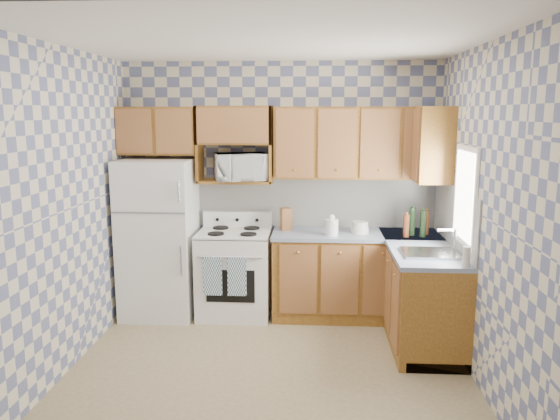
% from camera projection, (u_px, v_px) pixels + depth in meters
% --- Properties ---
extents(floor, '(3.40, 3.40, 0.00)m').
position_uv_depth(floor, '(269.00, 369.00, 4.66)').
color(floor, olive).
rests_on(floor, ground).
extents(back_wall, '(3.40, 0.02, 2.70)m').
position_uv_depth(back_wall, '(280.00, 187.00, 5.99)').
color(back_wall, slate).
rests_on(back_wall, ground).
extents(right_wall, '(0.02, 3.20, 2.70)m').
position_uv_depth(right_wall, '(482.00, 217.00, 4.32)').
color(right_wall, slate).
rests_on(right_wall, ground).
extents(backsplash_back, '(2.60, 0.02, 0.56)m').
position_uv_depth(backsplash_back, '(317.00, 201.00, 5.98)').
color(backsplash_back, silver).
rests_on(backsplash_back, back_wall).
extents(backsplash_right, '(0.02, 1.60, 0.56)m').
position_uv_depth(backsplash_right, '(454.00, 216.00, 5.13)').
color(backsplash_right, silver).
rests_on(backsplash_right, right_wall).
extents(refrigerator, '(0.75, 0.70, 1.68)m').
position_uv_depth(refrigerator, '(159.00, 238.00, 5.82)').
color(refrigerator, white).
rests_on(refrigerator, floor).
extents(stove_body, '(0.76, 0.65, 0.90)m').
position_uv_depth(stove_body, '(235.00, 274.00, 5.86)').
color(stove_body, white).
rests_on(stove_body, floor).
extents(cooktop, '(0.76, 0.65, 0.02)m').
position_uv_depth(cooktop, '(234.00, 233.00, 5.78)').
color(cooktop, silver).
rests_on(cooktop, stove_body).
extents(backguard, '(0.76, 0.08, 0.17)m').
position_uv_depth(backguard, '(238.00, 219.00, 6.03)').
color(backguard, white).
rests_on(backguard, cooktop).
extents(dish_towel_left, '(0.19, 0.02, 0.40)m').
position_uv_depth(dish_towel_left, '(213.00, 276.00, 5.52)').
color(dish_towel_left, navy).
rests_on(dish_towel_left, stove_body).
extents(dish_towel_right, '(0.19, 0.02, 0.40)m').
position_uv_depth(dish_towel_right, '(237.00, 277.00, 5.50)').
color(dish_towel_right, navy).
rests_on(dish_towel_right, stove_body).
extents(base_cabinets_back, '(1.75, 0.60, 0.88)m').
position_uv_depth(base_cabinets_back, '(356.00, 276.00, 5.81)').
color(base_cabinets_back, brown).
rests_on(base_cabinets_back, floor).
extents(base_cabinets_right, '(0.60, 1.60, 0.88)m').
position_uv_depth(base_cabinets_right, '(419.00, 293.00, 5.28)').
color(base_cabinets_right, brown).
rests_on(base_cabinets_right, floor).
extents(countertop_back, '(1.77, 0.63, 0.04)m').
position_uv_depth(countertop_back, '(357.00, 234.00, 5.72)').
color(countertop_back, slate).
rests_on(countertop_back, base_cabinets_back).
extents(countertop_right, '(0.63, 1.60, 0.04)m').
position_uv_depth(countertop_right, '(421.00, 247.00, 5.20)').
color(countertop_right, slate).
rests_on(countertop_right, base_cabinets_right).
extents(upper_cabinets_back, '(1.75, 0.33, 0.74)m').
position_uv_depth(upper_cabinets_back, '(358.00, 143.00, 5.69)').
color(upper_cabinets_back, brown).
rests_on(upper_cabinets_back, back_wall).
extents(upper_cabinets_fridge, '(0.82, 0.33, 0.50)m').
position_uv_depth(upper_cabinets_fridge, '(159.00, 131.00, 5.80)').
color(upper_cabinets_fridge, brown).
rests_on(upper_cabinets_fridge, back_wall).
extents(upper_cabinets_right, '(0.33, 0.70, 0.74)m').
position_uv_depth(upper_cabinets_right, '(431.00, 144.00, 5.47)').
color(upper_cabinets_right, brown).
rests_on(upper_cabinets_right, right_wall).
extents(microwave_shelf, '(0.80, 0.33, 0.03)m').
position_uv_depth(microwave_shelf, '(236.00, 181.00, 5.84)').
color(microwave_shelf, brown).
rests_on(microwave_shelf, back_wall).
extents(microwave, '(0.61, 0.50, 0.29)m').
position_uv_depth(microwave, '(240.00, 167.00, 5.75)').
color(microwave, white).
rests_on(microwave, microwave_shelf).
extents(sink, '(0.48, 0.40, 0.03)m').
position_uv_depth(sink, '(429.00, 254.00, 4.85)').
color(sink, '#B7B7BC').
rests_on(sink, countertop_right).
extents(window, '(0.02, 0.66, 0.86)m').
position_uv_depth(window, '(465.00, 196.00, 4.74)').
color(window, white).
rests_on(window, right_wall).
extents(bottle_0, '(0.06, 0.06, 0.29)m').
position_uv_depth(bottle_0, '(412.00, 221.00, 5.57)').
color(bottle_0, black).
rests_on(bottle_0, countertop_back).
extents(bottle_1, '(0.06, 0.06, 0.27)m').
position_uv_depth(bottle_1, '(423.00, 224.00, 5.51)').
color(bottle_1, black).
rests_on(bottle_1, countertop_back).
extents(bottle_2, '(0.06, 0.06, 0.25)m').
position_uv_depth(bottle_2, '(426.00, 223.00, 5.61)').
color(bottle_2, '#562B15').
rests_on(bottle_2, countertop_back).
extents(bottle_3, '(0.06, 0.06, 0.23)m').
position_uv_depth(bottle_3, '(406.00, 226.00, 5.50)').
color(bottle_3, '#562B15').
rests_on(bottle_3, countertop_back).
extents(knife_block, '(0.14, 0.14, 0.24)m').
position_uv_depth(knife_block, '(286.00, 219.00, 5.83)').
color(knife_block, brown).
rests_on(knife_block, countertop_back).
extents(electric_kettle, '(0.13, 0.13, 0.17)m').
position_uv_depth(electric_kettle, '(332.00, 227.00, 5.57)').
color(electric_kettle, white).
rests_on(electric_kettle, countertop_back).
extents(food_containers, '(0.18, 0.18, 0.12)m').
position_uv_depth(food_containers, '(360.00, 227.00, 5.69)').
color(food_containers, beige).
rests_on(food_containers, countertop_back).
extents(soap_bottle, '(0.06, 0.06, 0.17)m').
position_uv_depth(soap_bottle, '(466.00, 257.00, 4.43)').
color(soap_bottle, beige).
rests_on(soap_bottle, countertop_right).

